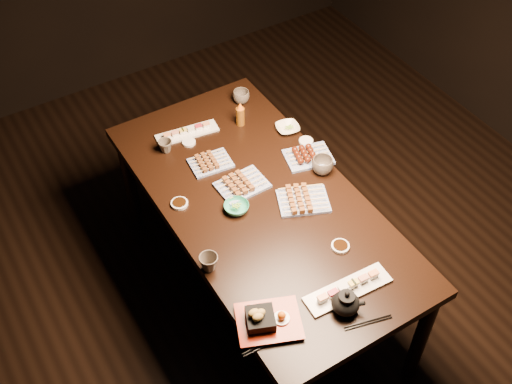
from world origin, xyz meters
TOP-DOWN VIEW (x-y plane):
  - ground at (0.00, 0.00)m, footprint 5.00×5.00m
  - dining_table at (-0.18, 0.20)m, footprint 1.39×1.98m
  - sushi_platter_near at (-0.13, -0.44)m, footprint 0.41×0.13m
  - sushi_platter_far at (-0.26, 0.84)m, footprint 0.35×0.14m
  - yakitori_plate_center at (-0.21, 0.34)m, footprint 0.25×0.19m
  - yakitori_plate_right at (-0.01, 0.09)m, footprint 0.30×0.26m
  - yakitori_plate_left at (-0.26, 0.56)m, footprint 0.23×0.17m
  - tsukune_plate at (0.19, 0.33)m, footprint 0.27×0.23m
  - edamame_bowl_green at (-0.31, 0.21)m, footprint 0.17×0.17m
  - edamame_bowl_cream at (0.22, 0.57)m, footprint 0.15×0.15m
  - tempura_tray at (-0.52, -0.40)m, footprint 0.33×0.30m
  - teacup_near_left at (-0.59, -0.02)m, footprint 0.12×0.12m
  - teacup_mid_right at (0.20, 0.21)m, footprint 0.15×0.15m
  - teacup_far_left at (-0.42, 0.77)m, footprint 0.08×0.08m
  - teacup_far_right at (0.13, 0.92)m, footprint 0.13×0.13m
  - teapot at (-0.20, -0.51)m, footprint 0.20×0.20m
  - condiment_bottle at (0.03, 0.75)m, footprint 0.06×0.06m
  - sauce_dish_west at (-0.53, 0.39)m, footprint 0.12×0.12m
  - sauce_dish_east at (0.25, 0.44)m, footprint 0.11×0.11m
  - sauce_dish_se at (-0.02, -0.23)m, footprint 0.10×0.10m
  - sauce_dish_nw at (-0.29, 0.76)m, footprint 0.08×0.08m
  - chopsticks_near at (-0.57, -0.48)m, footprint 0.24×0.03m
  - chopsticks_se at (-0.16, -0.62)m, footprint 0.21×0.07m

SIDE VIEW (x-z plane):
  - ground at x=0.00m, z-range 0.00..0.00m
  - dining_table at x=-0.18m, z-range 0.00..0.75m
  - chopsticks_se at x=-0.16m, z-range 0.75..0.76m
  - chopsticks_near at x=-0.57m, z-range 0.75..0.76m
  - sauce_dish_nw at x=-0.29m, z-range 0.75..0.76m
  - sauce_dish_east at x=0.25m, z-range 0.75..0.76m
  - sauce_dish_west at x=-0.53m, z-range 0.75..0.76m
  - sauce_dish_se at x=-0.02m, z-range 0.75..0.76m
  - edamame_bowl_cream at x=0.22m, z-range 0.75..0.78m
  - edamame_bowl_green at x=-0.31m, z-range 0.75..0.79m
  - sushi_platter_far at x=-0.26m, z-range 0.75..0.79m
  - sushi_platter_near at x=-0.13m, z-range 0.75..0.80m
  - yakitori_plate_left at x=-0.26m, z-range 0.75..0.80m
  - tsukune_plate at x=0.19m, z-range 0.75..0.81m
  - yakitori_plate_center at x=-0.21m, z-range 0.75..0.81m
  - yakitori_plate_right at x=-0.01m, z-range 0.75..0.81m
  - teacup_far_left at x=-0.42m, z-range 0.75..0.82m
  - teacup_far_right at x=0.13m, z-range 0.75..0.82m
  - teacup_near_left at x=-0.59m, z-range 0.75..0.83m
  - teacup_mid_right at x=0.20m, z-range 0.75..0.84m
  - tempura_tray at x=-0.52m, z-range 0.75..0.85m
  - teapot at x=-0.20m, z-range 0.75..0.87m
  - condiment_bottle at x=0.03m, z-range 0.75..0.90m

